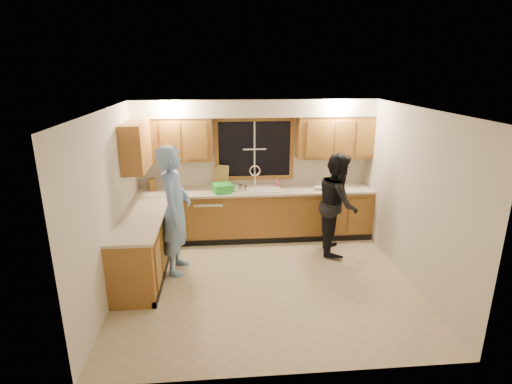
% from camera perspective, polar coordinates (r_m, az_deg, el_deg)
% --- Properties ---
extents(floor, '(4.20, 4.20, 0.00)m').
position_cam_1_polar(floor, '(6.04, 1.33, -12.53)').
color(floor, '#C4B696').
rests_on(floor, ground).
extents(ceiling, '(4.20, 4.20, 0.00)m').
position_cam_1_polar(ceiling, '(5.26, 1.52, 11.79)').
color(ceiling, silver).
extents(wall_back, '(4.20, 0.00, 4.20)m').
position_cam_1_polar(wall_back, '(7.34, -0.22, 3.49)').
color(wall_back, silver).
rests_on(wall_back, ground).
extents(wall_left, '(0.00, 3.80, 3.80)m').
position_cam_1_polar(wall_left, '(5.70, -20.08, -1.73)').
color(wall_left, silver).
rests_on(wall_left, ground).
extents(wall_right, '(0.00, 3.80, 3.80)m').
position_cam_1_polar(wall_right, '(6.12, 21.36, -0.59)').
color(wall_right, silver).
rests_on(wall_right, ground).
extents(base_cabinets_back, '(4.20, 0.60, 0.88)m').
position_cam_1_polar(base_cabinets_back, '(7.30, -0.02, -3.27)').
color(base_cabinets_back, '#98642C').
rests_on(base_cabinets_back, ground).
extents(base_cabinets_left, '(0.60, 1.90, 0.88)m').
position_cam_1_polar(base_cabinets_left, '(6.24, -15.83, -7.68)').
color(base_cabinets_left, '#98642C').
rests_on(base_cabinets_left, ground).
extents(countertop_back, '(4.20, 0.63, 0.04)m').
position_cam_1_polar(countertop_back, '(7.14, -0.01, 0.15)').
color(countertop_back, beige).
rests_on(countertop_back, base_cabinets_back).
extents(countertop_left, '(0.63, 1.90, 0.04)m').
position_cam_1_polar(countertop_left, '(6.06, -16.05, -3.73)').
color(countertop_left, beige).
rests_on(countertop_left, base_cabinets_left).
extents(upper_cabinets_left, '(1.35, 0.33, 0.75)m').
position_cam_1_polar(upper_cabinets_left, '(7.09, -11.76, 7.37)').
color(upper_cabinets_left, '#98642C').
rests_on(upper_cabinets_left, wall_back).
extents(upper_cabinets_right, '(1.35, 0.33, 0.75)m').
position_cam_1_polar(upper_cabinets_right, '(7.32, 11.16, 7.72)').
color(upper_cabinets_right, '#98642C').
rests_on(upper_cabinets_right, wall_back).
extents(upper_cabinets_return, '(0.33, 0.90, 0.75)m').
position_cam_1_polar(upper_cabinets_return, '(6.57, -16.79, 6.23)').
color(upper_cabinets_return, '#98642C').
rests_on(upper_cabinets_return, wall_left).
extents(soffit, '(4.20, 0.35, 0.30)m').
position_cam_1_polar(soffit, '(6.99, -0.11, 11.93)').
color(soffit, white).
rests_on(soffit, wall_back).
extents(window_frame, '(1.44, 0.03, 1.14)m').
position_cam_1_polar(window_frame, '(7.26, -0.22, 6.15)').
color(window_frame, black).
rests_on(window_frame, wall_back).
extents(sink, '(0.86, 0.52, 0.57)m').
position_cam_1_polar(sink, '(7.17, -0.02, -0.07)').
color(sink, white).
rests_on(sink, countertop_back).
extents(dishwasher, '(0.60, 0.56, 0.82)m').
position_cam_1_polar(dishwasher, '(7.28, -6.71, -3.70)').
color(dishwasher, white).
rests_on(dishwasher, floor).
extents(stove, '(0.58, 0.75, 0.90)m').
position_cam_1_polar(stove, '(5.73, -16.85, -9.98)').
color(stove, white).
rests_on(stove, floor).
extents(man, '(0.52, 0.75, 1.96)m').
position_cam_1_polar(man, '(6.05, -11.50, -2.64)').
color(man, '#749EDB').
rests_on(man, floor).
extents(woman, '(0.78, 0.93, 1.70)m').
position_cam_1_polar(woman, '(6.76, 11.58, -1.62)').
color(woman, black).
rests_on(woman, floor).
extents(knife_block, '(0.14, 0.13, 0.21)m').
position_cam_1_polar(knife_block, '(7.31, -14.59, 1.03)').
color(knife_block, olive).
rests_on(knife_block, countertop_back).
extents(cutting_board, '(0.33, 0.21, 0.41)m').
position_cam_1_polar(cutting_board, '(7.27, -5.13, 2.26)').
color(cutting_board, tan).
rests_on(cutting_board, countertop_back).
extents(dish_crate, '(0.40, 0.39, 0.15)m').
position_cam_1_polar(dish_crate, '(7.00, -4.77, 0.57)').
color(dish_crate, green).
rests_on(dish_crate, countertop_back).
extents(soap_bottle, '(0.09, 0.10, 0.17)m').
position_cam_1_polar(soap_bottle, '(7.31, 3.06, 1.40)').
color(soap_bottle, '#E2568B').
rests_on(soap_bottle, countertop_back).
extents(bowl, '(0.25, 0.25, 0.05)m').
position_cam_1_polar(bowl, '(7.25, 9.18, 0.58)').
color(bowl, silver).
rests_on(bowl, countertop_back).
extents(can_left, '(0.08, 0.08, 0.13)m').
position_cam_1_polar(can_left, '(6.97, -2.21, 0.47)').
color(can_left, beige).
rests_on(can_left, countertop_back).
extents(can_right, '(0.07, 0.07, 0.12)m').
position_cam_1_polar(can_right, '(6.96, -1.50, 0.38)').
color(can_right, beige).
rests_on(can_right, countertop_back).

